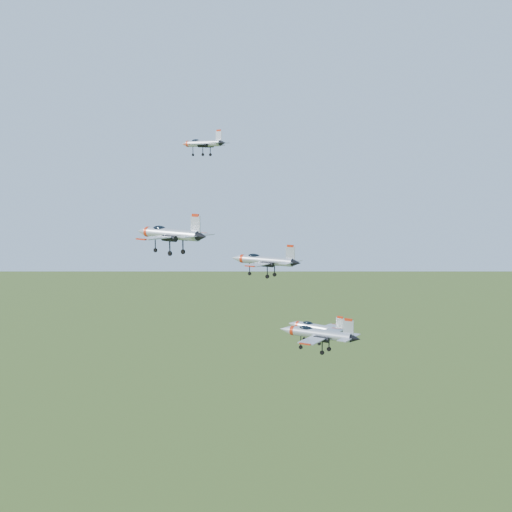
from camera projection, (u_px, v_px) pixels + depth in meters
The scene contains 5 objects.
jet_lead at pixel (202, 143), 125.25m from camera, with size 10.69×8.96×2.87m.
jet_left_high at pixel (264, 260), 111.64m from camera, with size 12.65×10.42×3.39m.
jet_right_high at pixel (170, 233), 93.97m from camera, with size 13.17×11.06×3.53m.
jet_left_low at pixel (317, 328), 116.90m from camera, with size 12.02×10.06×3.22m.
jet_right_low at pixel (318, 334), 92.61m from camera, with size 11.63×9.57×3.11m.
Camera 1 is at (50.23, -98.00, 147.45)m, focal length 50.00 mm.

